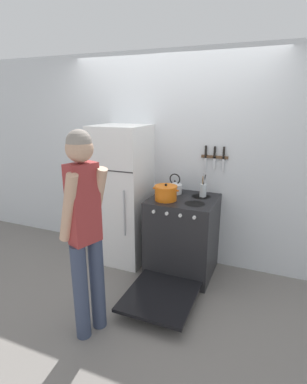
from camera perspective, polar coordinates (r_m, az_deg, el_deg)
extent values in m
plane|color=slate|center=(4.14, 2.75, -11.61)|extent=(14.00, 14.00, 0.00)
cube|color=silver|center=(3.74, 3.18, 6.08)|extent=(10.00, 0.06, 2.55)
cube|color=white|center=(3.74, -5.95, -0.61)|extent=(0.62, 0.61, 1.71)
cube|color=#2D2D2D|center=(3.39, -8.57, 4.05)|extent=(0.61, 0.01, 0.01)
cylinder|color=#B2B5BA|center=(3.42, -5.59, -4.08)|extent=(0.02, 0.02, 0.55)
cube|color=#232326|center=(3.56, 5.55, -8.31)|extent=(0.74, 0.69, 0.93)
cube|color=black|center=(3.39, 5.76, -1.35)|extent=(0.72, 0.68, 0.02)
cube|color=black|center=(3.29, 3.90, -10.64)|extent=(0.64, 0.05, 0.71)
cylinder|color=black|center=(3.32, 2.34, -1.59)|extent=(0.22, 0.22, 0.01)
cylinder|color=black|center=(3.22, 7.87, -2.27)|extent=(0.22, 0.22, 0.01)
cylinder|color=black|center=(3.56, 3.87, -0.30)|extent=(0.22, 0.22, 0.01)
cylinder|color=black|center=(3.48, 9.04, -0.90)|extent=(0.22, 0.22, 0.01)
cylinder|color=silver|center=(3.16, 0.02, -3.77)|extent=(0.04, 0.02, 0.04)
cylinder|color=silver|center=(3.11, 2.52, -4.12)|extent=(0.04, 0.02, 0.04)
cylinder|color=silver|center=(3.07, 5.11, -4.48)|extent=(0.04, 0.02, 0.04)
cylinder|color=silver|center=(3.03, 7.77, -4.84)|extent=(0.04, 0.02, 0.04)
cube|color=black|center=(3.14, 1.30, -19.22)|extent=(0.68, 0.75, 0.04)
cube|color=#99999E|center=(3.50, 5.11, -9.53)|extent=(0.60, 0.38, 0.01)
cylinder|color=orange|center=(3.29, 2.35, -0.34)|extent=(0.24, 0.24, 0.14)
cylinder|color=orange|center=(3.27, 2.37, 1.02)|extent=(0.25, 0.25, 0.02)
sphere|color=black|center=(3.26, 2.38, 1.38)|extent=(0.03, 0.03, 0.03)
cylinder|color=orange|center=(3.32, 0.22, 0.75)|extent=(0.03, 0.02, 0.02)
cylinder|color=orange|center=(3.24, 4.57, 0.26)|extent=(0.03, 0.02, 0.02)
cylinder|color=silver|center=(3.54, 4.05, 0.59)|extent=(0.17, 0.17, 0.11)
cone|color=silver|center=(3.52, 4.08, 1.69)|extent=(0.16, 0.16, 0.03)
sphere|color=black|center=(3.52, 4.09, 2.08)|extent=(0.02, 0.02, 0.02)
cone|color=silver|center=(3.52, 5.30, 0.63)|extent=(0.09, 0.03, 0.08)
torus|color=black|center=(3.51, 4.09, 2.47)|extent=(0.13, 0.01, 0.13)
cylinder|color=silver|center=(3.46, 9.42, 0.30)|extent=(0.08, 0.08, 0.15)
cylinder|color=#9E7547|center=(3.44, 9.34, 1.28)|extent=(0.01, 0.02, 0.21)
cylinder|color=#232326|center=(3.43, 9.49, 1.42)|extent=(0.05, 0.01, 0.23)
cylinder|color=#B2B5BA|center=(3.42, 9.69, 1.55)|extent=(0.04, 0.02, 0.25)
cylinder|color=#4C4C51|center=(3.47, 9.37, 1.10)|extent=(0.03, 0.02, 0.18)
cylinder|color=#38425B|center=(2.71, -13.67, -18.10)|extent=(0.13, 0.13, 0.87)
cylinder|color=#38425B|center=(2.79, -10.65, -16.78)|extent=(0.13, 0.13, 0.87)
cube|color=#9E3333|center=(2.41, -13.22, -2.26)|extent=(0.21, 0.28, 0.65)
cylinder|color=tan|center=(2.35, -15.90, -3.03)|extent=(0.28, 0.17, 0.58)
cylinder|color=tan|center=(2.49, -10.69, -1.54)|extent=(0.28, 0.17, 0.58)
sphere|color=tan|center=(2.31, -13.93, 8.02)|extent=(0.21, 0.21, 0.21)
sphere|color=gray|center=(2.31, -14.02, 9.18)|extent=(0.19, 0.19, 0.19)
cube|color=brown|center=(3.54, 11.56, 6.55)|extent=(0.31, 0.02, 0.03)
cube|color=silver|center=(3.57, 9.82, 5.19)|extent=(0.02, 0.00, 0.19)
cube|color=black|center=(3.54, 9.94, 7.68)|extent=(0.02, 0.02, 0.13)
cube|color=silver|center=(3.55, 11.47, 5.41)|extent=(0.03, 0.00, 0.14)
cube|color=black|center=(3.52, 11.59, 7.52)|extent=(0.02, 0.02, 0.12)
cube|color=silver|center=(3.53, 13.10, 5.03)|extent=(0.02, 0.00, 0.17)
cube|color=black|center=(3.51, 13.25, 7.38)|extent=(0.02, 0.02, 0.13)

